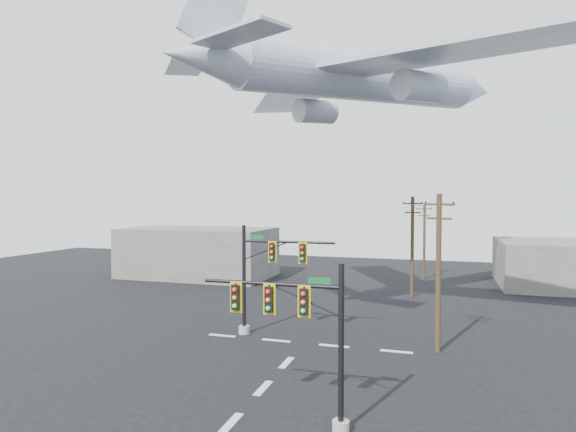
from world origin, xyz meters
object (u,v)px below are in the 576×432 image
(signal_mast_near, at_px, (305,335))
(signal_mast_far, at_px, (262,277))
(airliner, at_px, (365,79))
(utility_pole_a, at_px, (438,270))
(utility_pole_b, at_px, (412,245))
(utility_pole_c, at_px, (424,240))

(signal_mast_near, bearing_deg, signal_mast_far, 117.57)
(signal_mast_far, distance_m, airliner, 17.29)
(utility_pole_a, xyz_separation_m, utility_pole_b, (-2.40, 17.06, -0.05))
(utility_pole_a, height_order, utility_pole_c, utility_pole_a)
(signal_mast_near, distance_m, utility_pole_c, 40.60)
(signal_mast_near, bearing_deg, airliner, 90.79)
(signal_mast_near, xyz_separation_m, signal_mast_far, (-6.45, 12.36, 0.20))
(utility_pole_a, relative_size, utility_pole_b, 1.01)
(signal_mast_far, distance_m, utility_pole_a, 11.84)
(signal_mast_far, distance_m, utility_pole_b, 19.35)
(signal_mast_near, distance_m, airliner, 24.00)
(utility_pole_a, relative_size, airliner, 0.34)
(utility_pole_b, relative_size, utility_pole_c, 1.09)
(utility_pole_b, height_order, airliner, airliner)
(utility_pole_c, bearing_deg, signal_mast_near, -101.94)
(signal_mast_far, xyz_separation_m, utility_pole_a, (11.79, -0.17, 1.06))
(utility_pole_c, bearing_deg, airliner, -107.16)
(signal_mast_far, relative_size, airliner, 0.27)
(signal_mast_near, xyz_separation_m, airliner, (-0.26, 18.69, 15.04))
(utility_pole_c, relative_size, airliner, 0.31)
(signal_mast_near, bearing_deg, utility_pole_a, 66.34)
(utility_pole_c, height_order, airliner, airliner)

